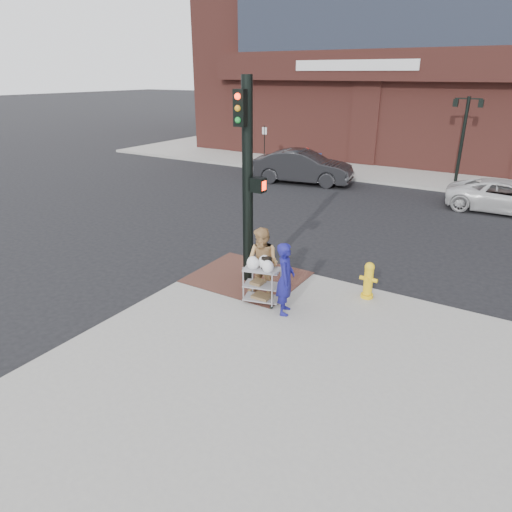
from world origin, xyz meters
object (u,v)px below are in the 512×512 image
Objects in this scene: traffic_signal_pole at (248,178)px; pedestrian_tan at (263,263)px; minivan_white at (507,197)px; fire_hydrant at (368,280)px; sedan_dark at (303,167)px; utility_cart at (262,282)px; lamp_post at (464,130)px; woman_blue at (285,279)px.

traffic_signal_pole is 2.92× the size of pedestrian_tan.
fire_hydrant is at bearing 167.62° from minivan_white.
pedestrian_tan is at bearing -168.93° from sedan_dark.
lamp_post is at bearing 84.52° from utility_cart.
minivan_white is (4.25, 11.66, -0.39)m from pedestrian_tan.
fire_hydrant is (2.17, 1.26, -0.39)m from pedestrian_tan.
woman_blue is at bearing 163.16° from minivan_white.
sedan_dark is at bearing 123.32° from fire_hydrant.
traffic_signal_pole is 4.34× the size of utility_cart.
utility_cart is (-1.54, -16.09, -1.95)m from lamp_post.
fire_hydrant is (2.96, 0.67, -2.22)m from traffic_signal_pole.
traffic_signal_pole reaches higher than utility_cart.
utility_cart is at bearing -42.83° from traffic_signal_pole.
woman_blue is 0.34× the size of sedan_dark.
pedestrian_tan is 0.38× the size of minivan_white.
minivan_white is 12.62m from utility_cart.
utility_cart is (0.15, -0.27, -0.34)m from pedestrian_tan.
lamp_post is 15.43m from traffic_signal_pole.
woman_blue reaches higher than sedan_dark.
utility_cart is (5.08, -12.35, -0.14)m from sedan_dark.
lamp_post is at bearing 91.90° from fire_hydrant.
pedestrian_tan is at bearing 40.66° from woman_blue.
minivan_white reaches higher than fire_hydrant.
traffic_signal_pole is 12.38m from sedan_dark.
lamp_post is 0.81× the size of sedan_dark.
traffic_signal_pole is 2.07m from pedestrian_tan.
fire_hydrant is at bearing -60.77° from woman_blue.
traffic_signal_pole is at bearing 154.46° from minivan_white.
lamp_post is 5.27m from minivan_white.
lamp_post is 0.80× the size of traffic_signal_pole.
minivan_white is at bearing 71.04° from utility_cart.
pedestrian_tan is at bearing -149.82° from fire_hydrant.
woman_blue is (1.62, -1.02, -1.85)m from traffic_signal_pole.
sedan_dark is at bearing 86.35° from minivan_white.
lamp_post is 14.70m from fire_hydrant.
lamp_post is at bearing 30.56° from minivan_white.
woman_blue is at bearing -128.32° from fire_hydrant.
lamp_post is at bearing 80.76° from traffic_signal_pole.
sedan_dark reaches higher than fire_hydrant.
pedestrian_tan reaches higher than utility_cart.
lamp_post is 15.99m from pedestrian_tan.
sedan_dark is 1.10× the size of minivan_white.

